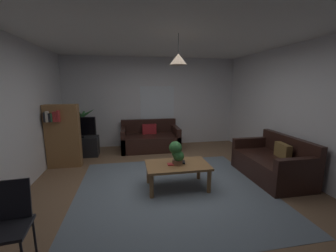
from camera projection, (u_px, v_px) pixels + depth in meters
floor at (171, 186)px, 3.90m from camera, size 5.04×5.60×0.02m
rug at (173, 190)px, 3.71m from camera, size 3.28×3.08×0.01m
wall_back at (153, 102)px, 6.39m from camera, size 5.16×0.06×2.61m
wall_left at (5, 119)px, 3.20m from camera, size 0.06×5.60×2.61m
wall_right at (300, 111)px, 4.12m from camera, size 0.06×5.60×2.61m
ceiling at (171, 33)px, 3.41m from camera, size 5.04×5.60×0.02m
window_pane at (157, 103)px, 6.39m from camera, size 1.01×0.01×1.01m
couch_under_window at (150, 140)px, 6.05m from camera, size 1.60×0.87×0.82m
couch_right_side at (272, 164)px, 4.19m from camera, size 0.87×1.52×0.82m
coffee_table at (177, 168)px, 3.75m from camera, size 1.10×0.67×0.44m
book_on_table_0 at (172, 164)px, 3.70m from camera, size 0.15×0.12×0.02m
remote_on_table_0 at (184, 162)px, 3.81m from camera, size 0.08×0.17×0.02m
potted_plant_on_table at (177, 153)px, 3.70m from camera, size 0.26×0.23×0.41m
tv_stand at (80, 147)px, 5.48m from camera, size 0.90×0.44×0.50m
tv at (79, 127)px, 5.36m from camera, size 0.83×0.16×0.52m
potted_palm_corner at (82, 132)px, 5.96m from camera, size 0.76×0.87×1.25m
bookshelf_corner at (63, 135)px, 4.67m from camera, size 0.70×0.31×1.40m
folding_chair at (8, 221)px, 2.07m from camera, size 0.44×0.46×0.87m
pendant_lamp at (178, 59)px, 3.41m from camera, size 0.29×0.29×0.48m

